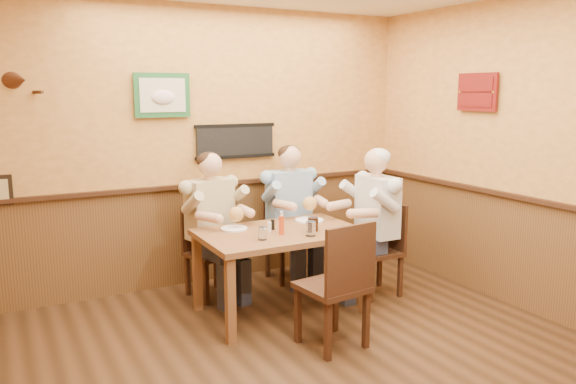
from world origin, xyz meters
name	(u,v)px	position (x,y,z in m)	size (l,w,h in m)	color
room	(315,135)	(0.13, 0.17, 1.69)	(5.02, 5.03, 2.81)	black
dining_table	(280,241)	(0.50, 1.36, 0.66)	(1.40, 0.90, 0.75)	brown
chair_back_left	(211,252)	(0.09, 2.03, 0.44)	(0.41, 0.41, 0.88)	#3C2113
chair_back_right	(289,238)	(0.98, 2.10, 0.45)	(0.41, 0.41, 0.89)	#3C2113
chair_right_end	(376,250)	(1.52, 1.32, 0.45)	(0.42, 0.42, 0.90)	#3C2113
chair_near_side	(332,284)	(0.54, 0.57, 0.50)	(0.46, 0.46, 1.00)	#3C2113
diner_tan_shirt	(210,233)	(0.09, 2.03, 0.63)	(0.58, 0.58, 1.26)	#CBB98B
diner_blue_polo	(289,220)	(0.98, 2.10, 0.64)	(0.59, 0.59, 1.27)	#86A6C9
diner_white_elder	(377,230)	(1.52, 1.32, 0.64)	(0.59, 0.59, 1.28)	silver
water_glass_left	(262,233)	(0.23, 1.16, 0.80)	(0.07, 0.07, 0.11)	white
water_glass_mid	(311,229)	(0.64, 1.08, 0.81)	(0.08, 0.08, 0.13)	white
cola_tumbler	(313,224)	(0.75, 1.22, 0.81)	(0.09, 0.09, 0.12)	black
hot_sauce_bottle	(282,224)	(0.45, 1.24, 0.84)	(0.04, 0.04, 0.18)	#CD3F15
salt_shaker	(269,227)	(0.39, 1.36, 0.79)	(0.04, 0.04, 0.09)	silver
pepper_shaker	(273,225)	(0.46, 1.43, 0.80)	(0.04, 0.04, 0.09)	black
plate_far_left	(234,229)	(0.16, 1.59, 0.76)	(0.24, 0.24, 0.02)	white
plate_far_right	(309,220)	(0.91, 1.56, 0.76)	(0.27, 0.27, 0.02)	silver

